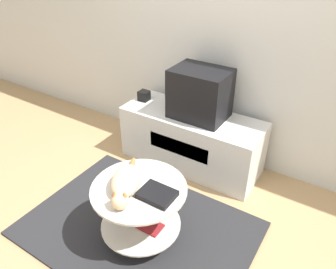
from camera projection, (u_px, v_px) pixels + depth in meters
ground_plane at (138, 229)px, 2.64m from camera, size 12.00×12.00×0.00m
wall_back at (223, 29)px, 2.93m from camera, size 8.00×0.05×2.60m
rug at (138, 228)px, 2.64m from camera, size 1.77×1.26×0.02m
tv_stand at (191, 140)px, 3.26m from camera, size 1.38×0.52×0.56m
tv at (200, 94)px, 2.98m from camera, size 0.51×0.38×0.46m
speaker at (144, 96)px, 3.36m from camera, size 0.10×0.10×0.10m
coffee_table at (140, 206)px, 2.39m from camera, size 0.69×0.69×0.50m
dvd_box at (157, 194)px, 2.21m from camera, size 0.24×0.19×0.04m
cat at (125, 183)px, 2.25m from camera, size 0.33×0.53×0.14m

